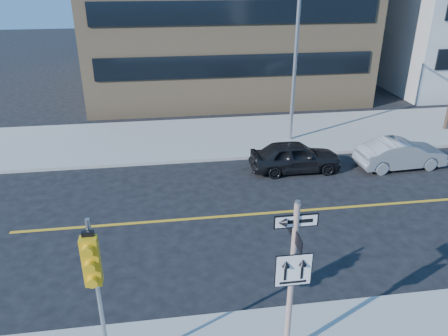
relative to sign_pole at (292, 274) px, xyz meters
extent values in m
plane|color=black|center=(0.00, 2.51, -2.44)|extent=(120.00, 120.00, 0.00)
cylinder|color=beige|center=(0.00, 0.01, -0.29)|extent=(0.13, 0.13, 4.00)
cylinder|color=gray|center=(0.00, 0.01, 1.74)|extent=(0.10, 0.10, 0.06)
cube|color=black|center=(0.00, 0.01, 1.31)|extent=(0.92, 0.03, 0.30)
cube|color=black|center=(0.00, 0.01, 0.96)|extent=(0.03, 0.92, 0.30)
cube|color=white|center=(0.00, -0.07, 0.16)|extent=(0.80, 0.03, 0.80)
cylinder|color=gray|center=(-4.00, 0.01, -0.29)|extent=(0.09, 0.09, 4.00)
cube|color=gold|center=(-4.00, -0.19, 0.91)|extent=(0.32, 0.22, 1.05)
sphere|color=#8C0705|center=(-4.00, -0.31, 1.26)|extent=(0.17, 0.17, 0.17)
sphere|color=black|center=(-4.00, -0.31, 0.91)|extent=(0.17, 0.17, 0.17)
sphere|color=black|center=(-4.00, -0.31, 0.56)|extent=(0.17, 0.17, 0.17)
imported|color=black|center=(3.19, 10.01, -1.75)|extent=(1.63, 4.02, 1.37)
imported|color=gray|center=(8.03, 9.67, -1.78)|extent=(1.61, 4.08, 1.32)
cylinder|color=gray|center=(4.00, 13.51, 1.71)|extent=(0.18, 0.18, 8.00)
camera|label=1|loc=(-2.50, -7.15, 5.93)|focal=35.00mm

